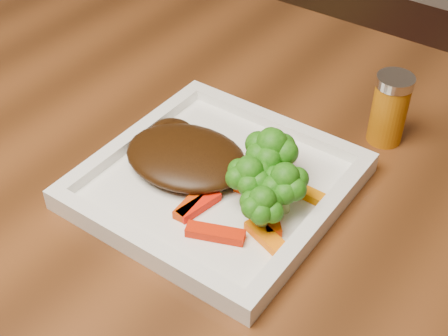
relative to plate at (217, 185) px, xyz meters
The scene contains 15 objects.
plate is the anchor object (origin of this frame).
steak 0.05m from the plate, behind, with size 0.15×0.11×0.03m, color #341B07.
broccoli_0 0.07m from the plate, 35.78° to the left, with size 0.07×0.07×0.07m, color #2C6410, non-canonical shape.
broccoli_1 0.09m from the plate, ahead, with size 0.06×0.06×0.06m, color #236E12, non-canonical shape.
broccoli_2 0.09m from the plate, 22.53° to the right, with size 0.05×0.05×0.06m, color #1E6410, non-canonical shape.
broccoli_3 0.06m from the plate, ahead, with size 0.06×0.06×0.06m, color #165F0F, non-canonical shape.
carrot_0 0.09m from the plate, 55.11° to the right, with size 0.06×0.02×0.01m, color red.
carrot_1 0.11m from the plate, 24.73° to the right, with size 0.06×0.02×0.01m, color #FF7104.
carrot_2 0.05m from the plate, 77.46° to the right, with size 0.05×0.01×0.01m, color red.
carrot_3 0.11m from the plate, 19.11° to the left, with size 0.05×0.01×0.01m, color orange.
carrot_4 0.07m from the plate, 64.43° to the left, with size 0.06×0.02×0.01m, color red.
carrot_5 0.08m from the plate, 10.44° to the right, with size 0.06×0.02×0.01m, color #FF4504.
carrot_6 0.05m from the plate, ahead, with size 0.06×0.02×0.01m, color #E53503.
spice_shaker 0.23m from the plate, 59.39° to the left, with size 0.04×0.04×0.09m, color #AF6109.
carrot_7 0.05m from the plate, 87.61° to the right, with size 0.05×0.01×0.01m, color #CA3303.
Camera 1 is at (0.23, -0.56, 1.24)m, focal length 50.00 mm.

